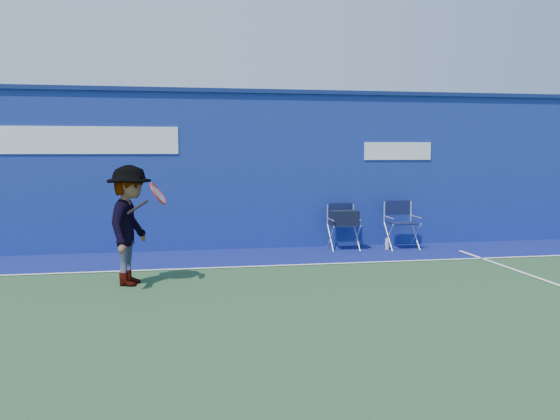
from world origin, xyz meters
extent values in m
plane|color=#274927|center=(0.00, 0.00, 0.00)|extent=(80.00, 80.00, 0.00)
cube|color=navy|center=(0.00, 5.20, 1.50)|extent=(24.00, 0.40, 3.00)
cube|color=navy|center=(0.00, 5.20, 3.04)|extent=(24.00, 0.50, 0.08)
cube|color=white|center=(-3.00, 4.99, 2.10)|extent=(4.50, 0.02, 0.50)
cube|color=white|center=(3.60, 4.99, 1.90)|extent=(1.40, 0.02, 0.35)
cube|color=navy|center=(0.00, 4.10, 0.00)|extent=(24.00, 1.80, 0.01)
cube|color=white|center=(0.00, 3.20, 0.01)|extent=(24.00, 0.06, 0.01)
cube|color=#10163C|center=(2.37, 4.58, 0.48)|extent=(0.46, 0.39, 0.03)
cube|color=silver|center=(2.37, 4.81, 0.67)|extent=(0.53, 0.02, 0.38)
cube|color=#10163C|center=(2.37, 4.81, 0.75)|extent=(0.46, 0.02, 0.27)
cube|color=black|center=(2.37, 4.55, 0.62)|extent=(0.53, 0.31, 0.29)
cube|color=#10163C|center=(2.37, 4.81, 0.79)|extent=(0.38, 0.06, 0.21)
cube|color=#10163C|center=(3.51, 4.46, 0.51)|extent=(0.49, 0.41, 0.03)
cube|color=silver|center=(3.51, 4.70, 0.71)|extent=(0.56, 0.02, 0.40)
cube|color=#10163C|center=(3.51, 4.70, 0.79)|extent=(0.49, 0.03, 0.28)
cylinder|color=silver|center=(3.19, 4.42, 0.11)|extent=(0.07, 0.07, 0.22)
imported|color=#EA4738|center=(-1.47, 2.26, 0.86)|extent=(0.87, 1.22, 1.71)
torus|color=red|center=(-1.07, 2.14, 1.31)|extent=(0.29, 0.40, 0.33)
cylinder|color=gray|center=(-1.07, 2.14, 1.31)|extent=(0.23, 0.34, 0.27)
cylinder|color=black|center=(-1.36, 2.09, 1.13)|extent=(0.31, 0.09, 0.21)
camera|label=1|loc=(-0.88, -6.33, 1.92)|focal=38.00mm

